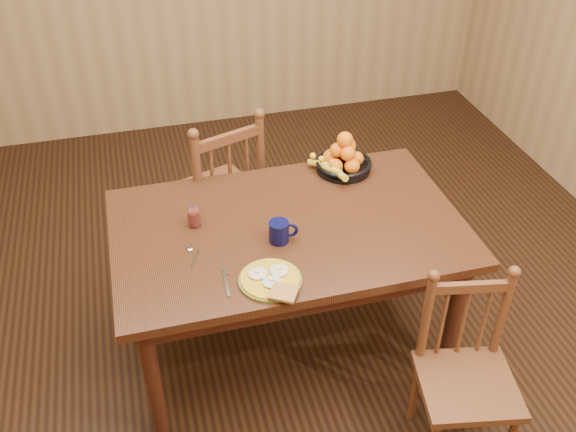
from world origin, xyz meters
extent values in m
cube|color=black|center=(0.00, 0.00, 0.00)|extent=(4.50, 5.00, 0.01)
cube|color=black|center=(0.00, 0.00, 0.73)|extent=(1.60, 1.00, 0.04)
cube|color=black|center=(0.00, 0.42, 0.65)|extent=(1.40, 0.04, 0.10)
cube|color=black|center=(0.00, -0.42, 0.65)|extent=(1.40, 0.04, 0.10)
cube|color=black|center=(0.72, 0.00, 0.65)|extent=(0.04, 0.84, 0.10)
cube|color=black|center=(-0.72, 0.00, 0.65)|extent=(0.04, 0.84, 0.10)
cylinder|color=black|center=(-0.70, -0.40, 0.35)|extent=(0.07, 0.07, 0.70)
cylinder|color=black|center=(0.70, -0.40, 0.35)|extent=(0.07, 0.07, 0.70)
cylinder|color=black|center=(-0.70, 0.40, 0.35)|extent=(0.07, 0.07, 0.70)
cylinder|color=black|center=(0.70, 0.40, 0.35)|extent=(0.07, 0.07, 0.70)
cube|color=#542E19|center=(-0.23, 0.73, 0.47)|extent=(0.58, 0.56, 0.04)
cylinder|color=#542E19|center=(-0.11, 0.96, 0.22)|extent=(0.04, 0.04, 0.45)
cylinder|color=#542E19|center=(-0.47, 0.84, 0.22)|extent=(0.04, 0.04, 0.45)
cylinder|color=#542E19|center=(0.00, 0.63, 0.22)|extent=(0.04, 0.04, 0.45)
cylinder|color=#542E19|center=(-0.35, 0.50, 0.22)|extent=(0.04, 0.04, 0.45)
cylinder|color=#542E19|center=(0.01, 0.61, 0.74)|extent=(0.05, 0.05, 0.54)
cylinder|color=#542E19|center=(-0.34, 0.48, 0.74)|extent=(0.05, 0.05, 0.54)
cylinder|color=#542E19|center=(-0.17, 0.55, 0.69)|extent=(0.02, 0.02, 0.42)
cube|color=#542E19|center=(-0.17, 0.55, 0.93)|extent=(0.36, 0.15, 0.05)
cube|color=#542E19|center=(0.55, -0.80, 0.40)|extent=(0.46, 0.44, 0.04)
cylinder|color=#542E19|center=(0.42, -0.63, 0.19)|extent=(0.03, 0.03, 0.38)
cylinder|color=#542E19|center=(0.74, -0.69, 0.19)|extent=(0.03, 0.03, 0.38)
cylinder|color=#542E19|center=(0.42, -0.61, 0.63)|extent=(0.04, 0.04, 0.46)
cylinder|color=#542E19|center=(0.74, -0.67, 0.63)|extent=(0.04, 0.04, 0.46)
cylinder|color=#542E19|center=(0.58, -0.64, 0.59)|extent=(0.02, 0.02, 0.36)
cube|color=#542E19|center=(0.58, -0.64, 0.79)|extent=(0.32, 0.09, 0.04)
cylinder|color=#59601E|center=(-0.17, -0.35, 0.76)|extent=(0.26, 0.26, 0.01)
cylinder|color=gold|center=(-0.17, -0.35, 0.76)|extent=(0.24, 0.24, 0.01)
ellipsoid|color=silver|center=(-0.21, -0.32, 0.77)|extent=(0.08, 0.08, 0.01)
cube|color=#F2E08C|center=(-0.21, -0.32, 0.79)|extent=(0.02, 0.02, 0.01)
ellipsoid|color=silver|center=(-0.12, -0.32, 0.77)|extent=(0.08, 0.08, 0.01)
cube|color=#F2E08C|center=(-0.12, -0.32, 0.79)|extent=(0.02, 0.02, 0.01)
ellipsoid|color=silver|center=(-0.17, -0.38, 0.77)|extent=(0.08, 0.08, 0.01)
cube|color=#F2E08C|center=(-0.17, -0.38, 0.79)|extent=(0.02, 0.02, 0.01)
cube|color=brown|center=(-0.14, -0.46, 0.78)|extent=(0.14, 0.14, 0.01)
cube|color=silver|center=(-0.35, -0.33, 0.75)|extent=(0.02, 0.15, 0.00)
cube|color=silver|center=(-0.34, -0.24, 0.75)|extent=(0.03, 0.05, 0.00)
cube|color=silver|center=(-0.45, -0.13, 0.75)|extent=(0.05, 0.11, 0.00)
ellipsoid|color=silver|center=(-0.46, -0.06, 0.76)|extent=(0.03, 0.04, 0.01)
cylinder|color=black|center=(-0.07, -0.10, 0.80)|extent=(0.09, 0.09, 0.10)
torus|color=black|center=(-0.02, -0.10, 0.80)|extent=(0.07, 0.04, 0.07)
cylinder|color=black|center=(-0.07, -0.10, 0.85)|extent=(0.08, 0.08, 0.00)
cylinder|color=silver|center=(-0.41, 0.11, 0.80)|extent=(0.06, 0.06, 0.09)
cylinder|color=maroon|center=(-0.41, 0.11, 0.79)|extent=(0.05, 0.05, 0.07)
cylinder|color=black|center=(0.40, 0.38, 0.76)|extent=(0.28, 0.28, 0.02)
torus|color=black|center=(0.40, 0.38, 0.80)|extent=(0.29, 0.29, 0.02)
cylinder|color=black|center=(0.40, 0.38, 0.75)|extent=(0.10, 0.10, 0.01)
sphere|color=orange|center=(0.47, 0.38, 0.81)|extent=(0.07, 0.07, 0.07)
sphere|color=orange|center=(0.42, 0.45, 0.81)|extent=(0.08, 0.08, 0.08)
sphere|color=orange|center=(0.34, 0.42, 0.81)|extent=(0.08, 0.08, 0.08)
sphere|color=orange|center=(0.34, 0.34, 0.81)|extent=(0.07, 0.07, 0.07)
sphere|color=orange|center=(0.42, 0.31, 0.81)|extent=(0.08, 0.08, 0.08)
sphere|color=orange|center=(0.43, 0.41, 0.87)|extent=(0.08, 0.08, 0.08)
sphere|color=orange|center=(0.36, 0.39, 0.87)|extent=(0.07, 0.07, 0.07)
sphere|color=orange|center=(0.40, 0.34, 0.87)|extent=(0.08, 0.08, 0.08)
sphere|color=orange|center=(0.40, 0.38, 0.93)|extent=(0.08, 0.08, 0.08)
cylinder|color=yellow|center=(0.31, 0.34, 0.80)|extent=(0.10, 0.17, 0.07)
cylinder|color=yellow|center=(0.29, 0.39, 0.80)|extent=(0.14, 0.15, 0.07)
cylinder|color=yellow|center=(0.34, 0.29, 0.80)|extent=(0.06, 0.18, 0.07)
camera|label=1|loc=(-0.61, -2.26, 2.53)|focal=40.00mm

